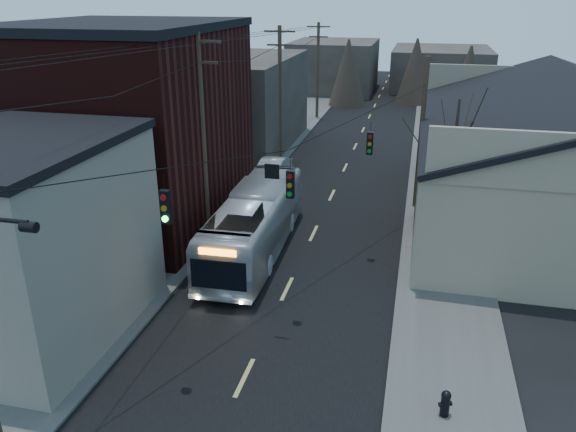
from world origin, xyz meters
name	(u,v)px	position (x,y,z in m)	size (l,w,h in m)	color
road_surface	(341,176)	(0.00, 30.00, 0.01)	(9.00, 110.00, 0.02)	black
sidewalk_left	(249,169)	(-6.50, 30.00, 0.06)	(4.00, 110.00, 0.12)	#474744
sidewalk_right	(440,182)	(6.50, 30.00, 0.06)	(4.00, 110.00, 0.12)	#474744
building_clapboard	(5,241)	(-9.00, 9.00, 3.50)	(8.00, 8.00, 7.00)	gray
building_brick	(127,128)	(-10.00, 20.00, 5.00)	(10.00, 12.00, 10.00)	black
building_left_far	(234,103)	(-9.50, 36.00, 3.50)	(9.00, 14.00, 7.00)	#322E28
warehouse	(572,173)	(13.00, 25.00, 2.70)	(16.16, 20.60, 7.73)	gray
building_far_left	(334,66)	(-6.00, 65.00, 3.00)	(10.00, 12.00, 6.00)	#322E28
building_far_right	(441,68)	(7.00, 70.00, 2.50)	(12.00, 14.00, 5.00)	#322E28
bare_tree	(451,176)	(6.50, 20.00, 3.60)	(0.40, 0.40, 7.20)	black
utility_lines	(275,119)	(-3.11, 24.14, 4.95)	(11.24, 45.28, 10.50)	#382B1E
bus	(254,223)	(-2.31, 17.12, 1.52)	(2.56, 10.93, 3.04)	#ADB3B9
parked_car	(272,171)	(-4.30, 27.82, 0.73)	(1.55, 4.43, 1.46)	#9EA1A5
fire_hydrant	(445,402)	(6.24, 7.57, 0.57)	(0.41, 0.29, 0.85)	black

